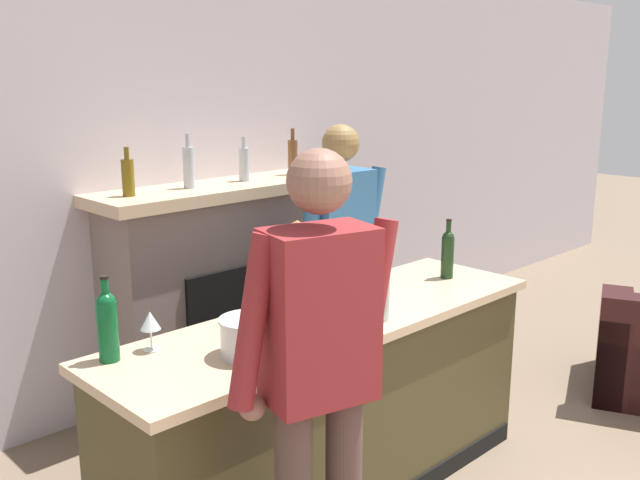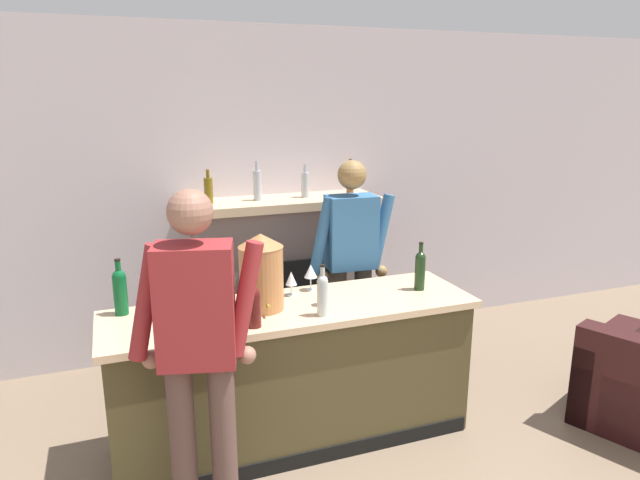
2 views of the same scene
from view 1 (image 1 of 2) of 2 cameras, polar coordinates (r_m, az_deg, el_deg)
The scene contains 15 objects.
wall_back_panel at distance 4.42m, azimuth -13.68°, elevation 4.50°, with size 12.00×0.07×2.75m.
bar_counter at distance 3.48m, azimuth 0.91°, elevation -13.23°, with size 2.31×0.67×0.93m.
fireplace_stone at distance 4.54m, azimuth -7.94°, elevation -3.93°, with size 1.63×0.52×1.68m.
person_customer at distance 2.44m, azimuth -0.12°, elevation -11.54°, with size 0.64×0.37×1.79m.
person_bartender at distance 4.10m, azimuth 1.65°, elevation -1.66°, with size 0.66×0.32×1.74m.
copper_dispenser at distance 3.12m, azimuth -1.80°, elevation -2.62°, with size 0.27×0.31×0.47m.
ice_bucket_steel at distance 2.84m, azimuth -5.68°, elevation -7.71°, with size 0.24×0.24×0.15m.
wine_bottle_rose_blush at distance 2.91m, azimuth -0.04°, elevation -6.06°, with size 0.08×0.08×0.29m.
wine_bottle_burgundy_dark at distance 2.87m, azimuth -16.65°, elevation -6.39°, with size 0.08×0.08×0.34m.
wine_bottle_cabernet_heavy at distance 3.91m, azimuth 10.17°, elevation -0.96°, with size 0.07×0.07×0.33m.
wine_bottle_merlot_tall at distance 3.21m, azimuth 5.04°, elevation -4.07°, with size 0.07×0.07×0.31m.
wine_glass_back_row at distance 3.43m, azimuth -0.69°, elevation -3.37°, with size 0.07×0.07×0.16m.
wine_glass_front_left at distance 3.35m, azimuth 3.71°, elevation -3.34°, with size 0.07×0.07×0.19m.
wine_glass_front_right at distance 2.94m, azimuth -13.43°, elevation -6.41°, with size 0.08×0.08×0.17m.
wine_glass_mid_counter at distance 3.56m, azimuth 0.51°, elevation -2.41°, with size 0.09×0.09×0.18m.
Camera 1 is at (-2.21, 0.38, 2.02)m, focal length 40.00 mm.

